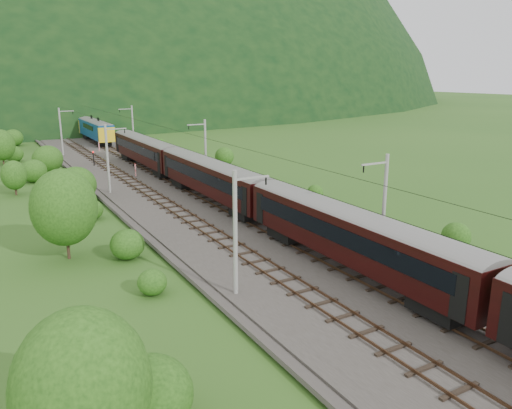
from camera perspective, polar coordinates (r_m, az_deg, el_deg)
ground at (r=35.56m, az=6.68°, el=-8.37°), size 600.00×600.00×0.00m
railbed at (r=43.40m, az=-1.17°, el=-3.72°), size 14.00×220.00×0.30m
track_left at (r=42.29m, az=-4.03°, el=-3.94°), size 2.40×220.00×0.27m
track_right at (r=44.47m, az=1.55°, el=-2.96°), size 2.40×220.00×0.27m
catenary_left at (r=60.44m, az=-16.54°, el=5.21°), size 2.54×192.28×8.00m
catenary_right at (r=64.30m, az=-5.85°, el=6.28°), size 2.54×192.28×8.00m
overhead_wires at (r=41.72m, az=-1.22°, el=5.37°), size 4.83×198.00×0.03m
mountain_main at (r=287.15m, az=-26.34°, el=10.51°), size 504.00×360.00×244.00m
train at (r=34.77m, az=11.37°, el=-2.79°), size 3.04×167.56×5.30m
hazard_post_near at (r=69.92m, az=-13.61°, el=3.84°), size 0.18×0.18×1.70m
hazard_post_far at (r=94.74m, az=-17.50°, el=6.35°), size 0.18×0.18×1.66m
signal at (r=79.58m, az=-18.08°, el=5.15°), size 0.25×0.25×2.22m
vegetation_left at (r=46.23m, az=-21.63°, el=-0.58°), size 11.78×145.28×7.07m
vegetation_right at (r=47.92m, az=14.02°, el=-0.98°), size 7.09×103.92×2.97m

